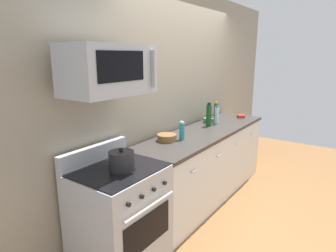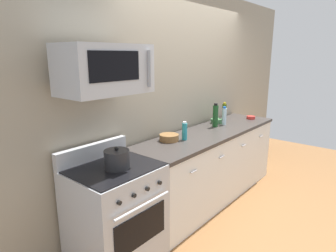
{
  "view_description": "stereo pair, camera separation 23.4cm",
  "coord_description": "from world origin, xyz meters",
  "views": [
    {
      "loc": [
        -3.24,
        -1.69,
        1.86
      ],
      "look_at": [
        -0.93,
        -0.05,
        1.17
      ],
      "focal_mm": 31.01,
      "sensor_mm": 36.0,
      "label": 1
    },
    {
      "loc": [
        -3.1,
        -1.87,
        1.86
      ],
      "look_at": [
        -0.93,
        -0.05,
        1.17
      ],
      "focal_mm": 31.01,
      "sensor_mm": 36.0,
      "label": 2
    }
  ],
  "objects": [
    {
      "name": "microwave",
      "position": [
        -1.6,
        0.05,
        1.75
      ],
      "size": [
        0.74,
        0.44,
        0.4
      ],
      "color": "#B7BABF"
    },
    {
      "name": "range_oven",
      "position": [
        -1.6,
        0.0,
        0.47
      ],
      "size": [
        0.76,
        0.69,
        1.07
      ],
      "color": "#B7BABF",
      "rests_on": "ground_plane"
    },
    {
      "name": "bottle_wine_green",
      "position": [
        0.22,
        0.08,
        1.07
      ],
      "size": [
        0.07,
        0.07,
        0.32
      ],
      "color": "#19471E",
      "rests_on": "countertop_slab"
    },
    {
      "name": "bottle_olive_oil",
      "position": [
        0.56,
        0.14,
        1.05
      ],
      "size": [
        0.06,
        0.06,
        0.28
      ],
      "color": "#385114",
      "rests_on": "countertop_slab"
    },
    {
      "name": "ground_plane",
      "position": [
        0.0,
        0.0,
        0.0
      ],
      "size": [
        6.65,
        6.65,
        0.0
      ],
      "primitive_type": "plane",
      "color": "brown"
    },
    {
      "name": "stockpot",
      "position": [
        -1.6,
        -0.05,
        1.0
      ],
      "size": [
        0.22,
        0.22,
        0.19
      ],
      "color": "#262628",
      "rests_on": "range_oven"
    },
    {
      "name": "bowl_green_glaze",
      "position": [
        0.42,
        0.18,
        0.95
      ],
      "size": [
        0.16,
        0.16,
        0.06
      ],
      "color": "#477A4C",
      "rests_on": "countertop_slab"
    },
    {
      "name": "bowl_red_small",
      "position": [
        1.0,
        -0.08,
        0.94
      ],
      "size": [
        0.13,
        0.13,
        0.04
      ],
      "color": "#B72D28",
      "rests_on": "countertop_slab"
    },
    {
      "name": "counter_unit",
      "position": [
        0.0,
        -0.0,
        0.46
      ],
      "size": [
        2.45,
        0.66,
        0.92
      ],
      "color": "white",
      "rests_on": "ground_plane"
    },
    {
      "name": "bottle_water_clear",
      "position": [
        0.41,
        0.05,
        1.04
      ],
      "size": [
        0.06,
        0.06,
        0.25
      ],
      "color": "silver",
      "rests_on": "countertop_slab"
    },
    {
      "name": "bowl_wooden_salad",
      "position": [
        -0.68,
        0.14,
        0.96
      ],
      "size": [
        0.22,
        0.22,
        0.07
      ],
      "color": "brown",
      "rests_on": "countertop_slab"
    },
    {
      "name": "bottle_dish_soap",
      "position": [
        -0.54,
        0.03,
        1.02
      ],
      "size": [
        0.06,
        0.06,
        0.21
      ],
      "color": "teal",
      "rests_on": "countertop_slab"
    },
    {
      "name": "back_wall",
      "position": [
        0.0,
        0.41,
        1.35
      ],
      "size": [
        5.54,
        0.1,
        2.7
      ],
      "primitive_type": "cube",
      "color": "#9E937F",
      "rests_on": "ground_plane"
    }
  ]
}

